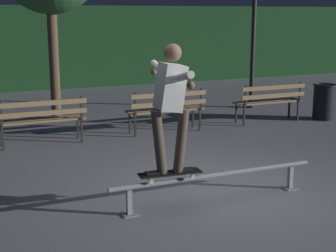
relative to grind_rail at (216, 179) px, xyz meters
The scene contains 10 objects.
ground_plane 0.39m from the grind_rail, 90.00° to the left, with size 90.00×90.00×0.00m, color gray.
hedge_backdrop 11.15m from the grind_rail, 90.00° to the left, with size 24.00×1.20×2.60m, color #193D1E.
grind_rail is the anchor object (origin of this frame).
skateboard 0.65m from the grind_rail, behind, with size 0.79×0.26×0.09m.
skateboarder 1.26m from the grind_rail, behind, with size 0.63×1.41×1.56m.
park_bench_left_center 4.02m from the grind_rail, 112.80° to the left, with size 1.60×0.41×0.88m.
park_bench_right_center 3.81m from the grind_rail, 76.20° to the left, with size 1.60×0.41×0.88m.
park_bench_rightmost 5.01m from the grind_rail, 47.64° to the left, with size 1.60×0.41×0.88m.
lamp_post_right 7.07m from the grind_rail, 53.63° to the left, with size 0.32×0.32×3.90m.
trash_can 5.89m from the grind_rail, 36.82° to the left, with size 0.52×0.52×0.80m.
Camera 1 is at (-2.97, -5.60, 2.36)m, focal length 53.63 mm.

